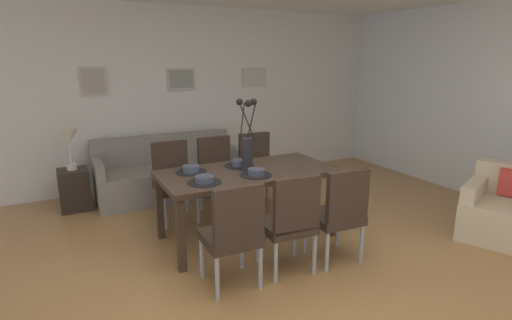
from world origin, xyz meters
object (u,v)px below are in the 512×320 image
object	(u,v)px
dining_chair_mid_left	(339,211)
framed_picture_left	(93,81)
bowl_near_right	(191,168)
bowl_far_right	(239,162)
side_table	(75,189)
centerpiece_vase	(247,143)
dining_chair_near_right	(174,177)
dining_chair_far_right	(218,171)
dining_chair_mid_right	(258,165)
dining_chair_far_left	(290,219)
framed_picture_right	(254,77)
armchair	(508,212)
sofa	(169,175)
table_lamp	(69,140)
bowl_near_left	(204,178)
dining_table	(247,177)
dining_chair_near_left	(233,231)
bowl_far_left	(256,171)
framed_picture_center	(181,79)

from	to	relation	value
dining_chair_mid_left	framed_picture_left	bearing A→B (deg)	118.87
dining_chair_mid_left	bowl_near_right	distance (m)	1.53
bowl_far_right	side_table	distance (m)	2.26
dining_chair_mid_left	centerpiece_vase	xyz separation A→B (m)	(-0.51, 0.88, 0.51)
dining_chair_near_right	dining_chair_far_right	bearing A→B (deg)	2.83
dining_chair_mid_right	framed_picture_left	distance (m)	2.47
dining_chair_far_left	dining_chair_mid_right	world-z (taller)	same
bowl_far_right	framed_picture_right	size ratio (longest dim) A/B	0.42
armchair	framed_picture_right	xyz separation A→B (m)	(-1.25, 3.50, 1.28)
sofa	table_lamp	world-z (taller)	table_lamp
framed_picture_left	sofa	bearing A→B (deg)	-30.17
centerpiece_vase	bowl_near_left	xyz separation A→B (m)	(-0.54, -0.20, -0.24)
dining_chair_far_left	dining_chair_far_right	size ratio (longest dim) A/B	1.00
dining_chair_near_right	sofa	distance (m)	0.96
dining_table	side_table	distance (m)	2.38
dining_chair_near_left	bowl_near_left	distance (m)	0.70
dining_table	framed_picture_left	xyz separation A→B (m)	(-1.20, 2.24, 0.91)
dining_chair_far_right	dining_chair_mid_left	distance (m)	1.82
dining_chair_near_right	armchair	bearing A→B (deg)	-34.99
dining_chair_far_left	dining_chair_near_left	bearing A→B (deg)	-179.44
dining_chair_near_left	armchair	bearing A→B (deg)	-8.03
table_lamp	framed_picture_left	xyz separation A→B (m)	(0.39, 0.52, 0.67)
bowl_far_left	framed_picture_center	distance (m)	2.56
dining_chair_far_right	bowl_near_right	distance (m)	0.91
sofa	framed_picture_center	bearing A→B (deg)	52.14
dining_chair_mid_left	bowl_near_right	world-z (taller)	dining_chair_mid_left
dining_chair_near_left	dining_chair_near_right	bearing A→B (deg)	90.73
side_table	framed_picture_center	distance (m)	2.13
dining_chair_mid_right	bowl_near_right	size ratio (longest dim) A/B	5.41
bowl_near_right	armchair	distance (m)	3.37
dining_chair_mid_right	bowl_far_left	size ratio (longest dim) A/B	5.41
bowl_near_right	dining_table	bearing A→B (deg)	-20.36
dining_table	dining_chair_mid_left	bearing A→B (deg)	-59.69
dining_chair_far_left	sofa	size ratio (longest dim) A/B	0.47
sofa	framed_picture_left	distance (m)	1.61
dining_chair_near_right	side_table	xyz separation A→B (m)	(-1.04, 0.87, -0.25)
bowl_far_left	framed_picture_left	bearing A→B (deg)	116.29
bowl_near_right	bowl_far_left	bearing A→B (deg)	-36.58
bowl_near_right	dining_chair_mid_left	bearing A→B (deg)	-45.66
bowl_far_left	armchair	bearing A→B (deg)	-23.44
dining_chair_mid_right	bowl_near_right	xyz separation A→B (m)	(-1.11, -0.68, 0.27)
sofa	side_table	world-z (taller)	sofa
dining_chair_near_left	centerpiece_vase	xyz separation A→B (m)	(0.53, 0.85, 0.51)
dining_chair_near_right	side_table	world-z (taller)	dining_chair_near_right
dining_chair_mid_left	sofa	xyz separation A→B (m)	(-0.89, 2.63, -0.23)
framed_picture_left	dining_table	bearing A→B (deg)	-61.71
framed_picture_center	framed_picture_right	bearing A→B (deg)	0.00
sofa	bowl_far_left	bearing A→B (deg)	-79.15
dining_table	dining_chair_far_right	size ratio (longest dim) A/B	1.96
bowl_far_left	sofa	bearing A→B (deg)	100.85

